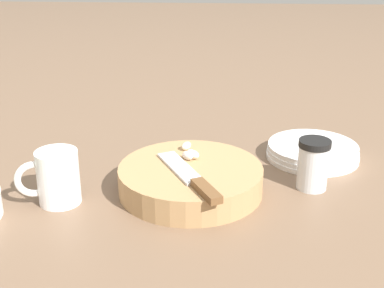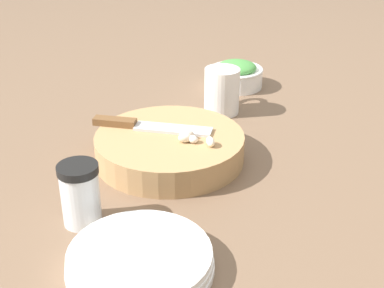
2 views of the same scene
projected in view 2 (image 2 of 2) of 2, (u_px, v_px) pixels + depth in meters
ground_plane at (210, 162)px, 0.95m from camera, size 5.00×5.00×0.00m
cutting_board at (170, 147)px, 0.95m from camera, size 0.26×0.26×0.05m
chef_knife at (145, 125)px, 0.96m from camera, size 0.13×0.21×0.01m
garlic_cloves at (193, 138)px, 0.91m from camera, size 0.04×0.08×0.02m
herb_bowl at (237, 74)px, 1.27m from camera, size 0.13×0.13×0.06m
spice_jar at (80, 194)px, 0.77m from camera, size 0.06×0.06×0.10m
coffee_mug at (222, 90)px, 1.13m from camera, size 0.11×0.07×0.10m
plate_stack at (140, 261)px, 0.69m from camera, size 0.19×0.19×0.03m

